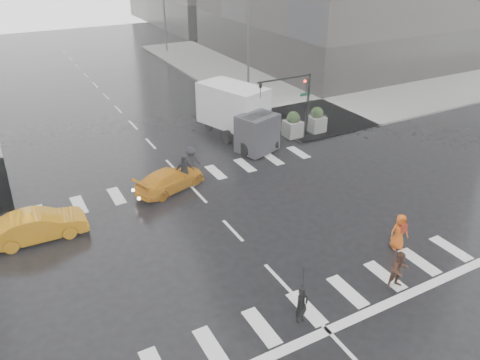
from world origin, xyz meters
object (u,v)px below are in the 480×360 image
pedestrian_brown (399,270)px  traffic_signal_pole (296,94)px  taxi_front (38,221)px  pedestrian_orange (399,232)px  taxi_mid (39,226)px  box_truck (239,113)px

pedestrian_brown → traffic_signal_pole: bearing=78.3°
pedestrian_brown → taxi_front: size_ratio=0.43×
pedestrian_brown → pedestrian_orange: size_ratio=0.97×
pedestrian_orange → taxi_front: size_ratio=0.44×
pedestrian_brown → taxi_mid: (-12.10, 10.44, -0.13)m
traffic_signal_pole → pedestrian_orange: size_ratio=2.63×
box_truck → pedestrian_brown: bearing=-114.3°
taxi_front → taxi_mid: bearing=-172.8°
pedestrian_orange → box_truck: box_truck is taller
taxi_mid → box_truck: 15.20m
traffic_signal_pole → pedestrian_orange: bearing=-103.7°
traffic_signal_pole → taxi_mid: 17.88m
taxi_front → taxi_mid: size_ratio=0.90×
pedestrian_brown → pedestrian_orange: (1.96, 1.95, 0.03)m
pedestrian_orange → taxi_mid: size_ratio=0.40×
traffic_signal_pole → taxi_mid: bearing=-166.0°
taxi_mid → box_truck: box_truck is taller
taxi_front → taxi_mid: 0.46m
pedestrian_orange → taxi_front: (-14.01, 8.95, -0.21)m
traffic_signal_pole → taxi_front: traffic_signal_pole is taller
pedestrian_brown → taxi_front: (-12.05, 10.89, -0.17)m
traffic_signal_pole → pedestrian_orange: (-3.12, -12.78, -2.35)m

